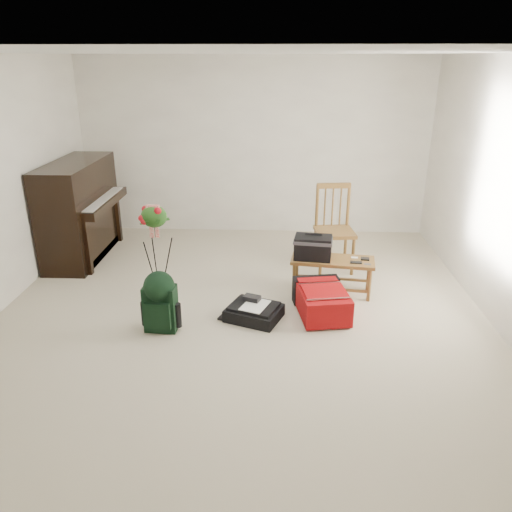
{
  "coord_description": "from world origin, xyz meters",
  "views": [
    {
      "loc": [
        0.37,
        -4.47,
        2.46
      ],
      "look_at": [
        0.14,
        0.35,
        0.53
      ],
      "focal_mm": 35.0,
      "sensor_mm": 36.0,
      "label": 1
    }
  ],
  "objects_px": {
    "flower_stand": "(157,254)",
    "black_duffel": "(254,311)",
    "piano": "(81,212)",
    "dining_chair": "(334,229)",
    "bench": "(319,252)",
    "red_suitcase": "(321,298)",
    "green_backpack": "(160,299)"
  },
  "relations": [
    {
      "from": "piano",
      "to": "red_suitcase",
      "type": "xyz_separation_m",
      "value": [
        3.01,
        -1.46,
        -0.44
      ]
    },
    {
      "from": "dining_chair",
      "to": "flower_stand",
      "type": "relative_size",
      "value": 0.95
    },
    {
      "from": "piano",
      "to": "bench",
      "type": "height_order",
      "value": "piano"
    },
    {
      "from": "red_suitcase",
      "to": "green_backpack",
      "type": "xyz_separation_m",
      "value": [
        -1.57,
        -0.43,
        0.18
      ]
    },
    {
      "from": "flower_stand",
      "to": "black_duffel",
      "type": "bearing_deg",
      "value": -18.77
    },
    {
      "from": "piano",
      "to": "green_backpack",
      "type": "bearing_deg",
      "value": -52.54
    },
    {
      "from": "bench",
      "to": "dining_chair",
      "type": "distance_m",
      "value": 0.76
    },
    {
      "from": "green_backpack",
      "to": "flower_stand",
      "type": "xyz_separation_m",
      "value": [
        -0.16,
        0.64,
        0.2
      ]
    },
    {
      "from": "red_suitcase",
      "to": "bench",
      "type": "bearing_deg",
      "value": 80.74
    },
    {
      "from": "piano",
      "to": "black_duffel",
      "type": "xyz_separation_m",
      "value": [
        2.32,
        -1.62,
        -0.52
      ]
    },
    {
      "from": "bench",
      "to": "red_suitcase",
      "type": "xyz_separation_m",
      "value": [
        0.0,
        -0.46,
        -0.33
      ]
    },
    {
      "from": "dining_chair",
      "to": "red_suitcase",
      "type": "xyz_separation_m",
      "value": [
        -0.23,
        -1.19,
        -0.35
      ]
    },
    {
      "from": "piano",
      "to": "black_duffel",
      "type": "bearing_deg",
      "value": -34.92
    },
    {
      "from": "bench",
      "to": "dining_chair",
      "type": "xyz_separation_m",
      "value": [
        0.23,
        0.72,
        0.02
      ]
    },
    {
      "from": "dining_chair",
      "to": "flower_stand",
      "type": "height_order",
      "value": "flower_stand"
    },
    {
      "from": "bench",
      "to": "black_duffel",
      "type": "bearing_deg",
      "value": -129.52
    },
    {
      "from": "piano",
      "to": "dining_chair",
      "type": "height_order",
      "value": "piano"
    },
    {
      "from": "black_duffel",
      "to": "dining_chair",
      "type": "bearing_deg",
      "value": 77.21
    },
    {
      "from": "black_duffel",
      "to": "flower_stand",
      "type": "relative_size",
      "value": 0.57
    },
    {
      "from": "red_suitcase",
      "to": "black_duffel",
      "type": "xyz_separation_m",
      "value": [
        -0.69,
        -0.17,
        -0.08
      ]
    },
    {
      "from": "bench",
      "to": "flower_stand",
      "type": "xyz_separation_m",
      "value": [
        -1.73,
        -0.25,
        0.05
      ]
    },
    {
      "from": "black_duffel",
      "to": "flower_stand",
      "type": "bearing_deg",
      "value": -178.77
    },
    {
      "from": "red_suitcase",
      "to": "black_duffel",
      "type": "height_order",
      "value": "red_suitcase"
    },
    {
      "from": "bench",
      "to": "flower_stand",
      "type": "distance_m",
      "value": 1.75
    },
    {
      "from": "dining_chair",
      "to": "bench",
      "type": "bearing_deg",
      "value": -114.23
    },
    {
      "from": "piano",
      "to": "flower_stand",
      "type": "height_order",
      "value": "piano"
    },
    {
      "from": "bench",
      "to": "dining_chair",
      "type": "bearing_deg",
      "value": 79.72
    },
    {
      "from": "piano",
      "to": "bench",
      "type": "xyz_separation_m",
      "value": [
        3.01,
        -0.99,
        -0.11
      ]
    },
    {
      "from": "black_duffel",
      "to": "flower_stand",
      "type": "distance_m",
      "value": 1.2
    },
    {
      "from": "dining_chair",
      "to": "red_suitcase",
      "type": "distance_m",
      "value": 1.26
    },
    {
      "from": "red_suitcase",
      "to": "black_duffel",
      "type": "relative_size",
      "value": 1.21
    },
    {
      "from": "bench",
      "to": "flower_stand",
      "type": "relative_size",
      "value": 0.85
    }
  ]
}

